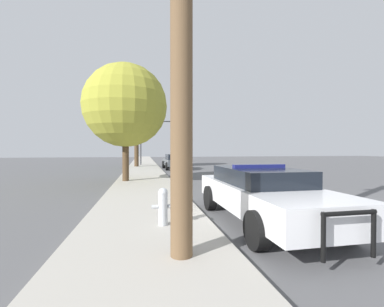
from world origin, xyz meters
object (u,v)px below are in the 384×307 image
traffic_light (155,133)px  car_background_midblock (175,161)px  fire_hydrant (163,205)px  tree_sidewalk_mid (136,114)px  tree_sidewalk_near (125,106)px  utility_pole (181,5)px  police_car (263,192)px

traffic_light → car_background_midblock: size_ratio=1.16×
fire_hydrant → tree_sidewalk_mid: bearing=93.0°
traffic_light → fire_hydrant: bearing=-92.2°
car_background_midblock → tree_sidewalk_near: tree_sidewalk_near is taller
traffic_light → utility_pole: bearing=-91.7°
utility_pole → traffic_light: 24.50m
utility_pole → fire_hydrant: bearing=95.5°
tree_sidewalk_near → tree_sidewalk_mid: bearing=88.6°
utility_pole → car_background_midblock: size_ratio=1.82×
utility_pole → traffic_light: (0.72, 24.49, -0.43)m
utility_pole → tree_sidewalk_mid: bearing=93.2°
traffic_light → tree_sidewalk_mid: (-1.94, -2.53, 1.71)m
traffic_light → car_background_midblock: bearing=-72.7°
fire_hydrant → traffic_light: (0.88, 22.79, 3.06)m
tree_sidewalk_near → utility_pole: bearing=-81.6°
tree_sidewalk_mid → car_background_midblock: bearing=-36.0°
traffic_light → tree_sidewalk_mid: bearing=-127.5°
tree_sidewalk_mid → utility_pole: bearing=-86.8°
police_car → tree_sidewalk_near: (-3.83, 8.22, 3.41)m
fire_hydrant → traffic_light: size_ratio=0.17×
fire_hydrant → car_background_midblock: bearing=82.0°
utility_pole → car_background_midblock: utility_pole is taller
police_car → utility_pole: (-2.33, -1.93, 3.32)m
car_background_midblock → utility_pole: bearing=-98.8°
car_background_midblock → tree_sidewalk_near: bearing=-114.5°
fire_hydrant → car_background_midblock: 17.87m
tree_sidewalk_mid → fire_hydrant: bearing=-87.0°
utility_pole → tree_sidewalk_mid: 22.03m
utility_pole → car_background_midblock: bearing=83.2°
police_car → tree_sidewalk_mid: size_ratio=0.71×
tree_sidewalk_mid → tree_sidewalk_near: (-0.29, -11.80, -1.20)m
police_car → fire_hydrant: size_ratio=6.30×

